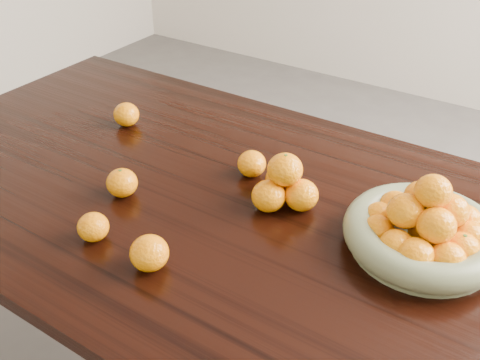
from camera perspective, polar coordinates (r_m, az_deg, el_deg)
The scene contains 8 objects.
dining_table at distance 1.33m, azimuth 0.05°, elevation -5.53°, with size 2.00×1.00×0.75m.
fruit_bowl at distance 1.18m, azimuth 19.06°, elevation -5.06°, with size 0.33×0.33×0.18m.
orange_pyramid at distance 1.25m, azimuth 4.74°, elevation -0.50°, with size 0.15×0.16×0.13m.
loose_orange_0 at distance 1.31m, azimuth -12.47°, elevation -0.29°, with size 0.08×0.08×0.07m, color orange.
loose_orange_1 at distance 1.19m, azimuth -15.39°, elevation -4.85°, with size 0.07×0.07×0.06m, color orange.
loose_orange_2 at distance 1.09m, azimuth -9.64°, elevation -7.69°, with size 0.08×0.08×0.07m, color orange.
loose_orange_3 at distance 1.62m, azimuth -12.03°, elevation 6.85°, with size 0.08×0.08×0.07m, color orange.
loose_orange_4 at distance 1.35m, azimuth 1.26°, elevation 1.75°, with size 0.07×0.07×0.07m, color orange.
Camera 1 is at (0.56, -0.86, 1.50)m, focal length 40.00 mm.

